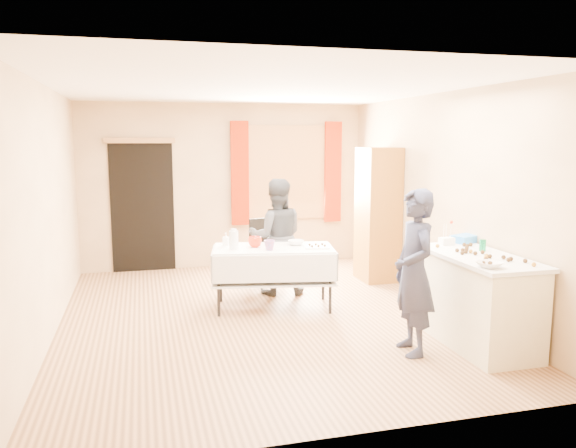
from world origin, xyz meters
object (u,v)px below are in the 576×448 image
object	(u,v)px
cabinet	(378,214)
chair	(267,266)
party_table	(273,272)
girl	(414,272)
woman	(277,237)
counter	(476,300)

from	to	relation	value
cabinet	chair	bearing A→B (deg)	177.29
cabinet	party_table	size ratio (longest dim) A/B	1.22
party_table	chair	world-z (taller)	chair
girl	woman	xyz separation A→B (m)	(-0.77, 2.37, -0.03)
cabinet	chair	size ratio (longest dim) A/B	2.05
counter	girl	bearing A→B (deg)	-175.53
counter	party_table	xyz separation A→B (m)	(-1.68, 1.70, -0.01)
cabinet	counter	bearing A→B (deg)	-92.14
cabinet	woman	bearing A→B (deg)	-167.10
cabinet	party_table	distance (m)	2.10
chair	girl	bearing A→B (deg)	-86.59
counter	party_table	size ratio (longest dim) A/B	0.91
chair	cabinet	bearing A→B (deg)	-15.31
counter	party_table	bearing A→B (deg)	134.65
chair	woman	distance (m)	0.66
cabinet	counter	size ratio (longest dim) A/B	1.34
counter	girl	distance (m)	0.80
counter	chair	xyz separation A→B (m)	(-1.53, 2.75, -0.17)
party_table	woman	size ratio (longest dim) A/B	1.03
cabinet	counter	world-z (taller)	cabinet
chair	girl	xyz separation A→B (m)	(0.81, -2.81, 0.51)
party_table	girl	bearing A→B (deg)	-51.27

